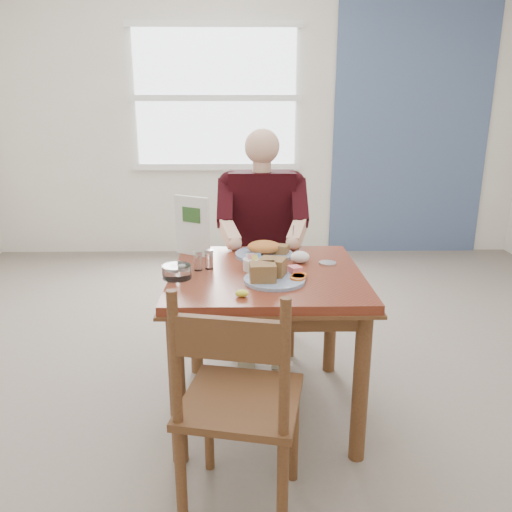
{
  "coord_description": "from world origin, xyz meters",
  "views": [
    {
      "loc": [
        -0.09,
        -2.26,
        1.49
      ],
      "look_at": [
        -0.05,
        0.0,
        0.83
      ],
      "focal_mm": 35.0,
      "sensor_mm": 36.0,
      "label": 1
    }
  ],
  "objects_px": {
    "chair_far": "(261,273)",
    "chair_near": "(238,405)",
    "near_plate": "(272,274)",
    "diner": "(262,226)",
    "table": "(266,293)",
    "far_plate": "(265,250)"
  },
  "relations": [
    {
      "from": "chair_far",
      "to": "chair_near",
      "type": "height_order",
      "value": "same"
    },
    {
      "from": "chair_near",
      "to": "chair_far",
      "type": "bearing_deg",
      "value": 85.21
    },
    {
      "from": "chair_near",
      "to": "near_plate",
      "type": "relative_size",
      "value": 3.09
    },
    {
      "from": "diner",
      "to": "near_plate",
      "type": "xyz_separation_m",
      "value": [
        0.02,
        -0.85,
        -0.03
      ]
    },
    {
      "from": "chair_far",
      "to": "chair_near",
      "type": "relative_size",
      "value": 1.0
    },
    {
      "from": "table",
      "to": "chair_near",
      "type": "relative_size",
      "value": 0.97
    },
    {
      "from": "chair_near",
      "to": "table",
      "type": "bearing_deg",
      "value": 79.85
    },
    {
      "from": "table",
      "to": "far_plate",
      "type": "relative_size",
      "value": 2.36
    },
    {
      "from": "table",
      "to": "chair_near",
      "type": "xyz_separation_m",
      "value": [
        -0.13,
        -0.7,
        -0.16
      ]
    },
    {
      "from": "chair_far",
      "to": "near_plate",
      "type": "bearing_deg",
      "value": -88.75
    },
    {
      "from": "diner",
      "to": "table",
      "type": "bearing_deg",
      "value": -90.0
    },
    {
      "from": "near_plate",
      "to": "chair_far",
      "type": "bearing_deg",
      "value": 91.25
    },
    {
      "from": "table",
      "to": "chair_near",
      "type": "height_order",
      "value": "chair_near"
    },
    {
      "from": "chair_far",
      "to": "chair_near",
      "type": "distance_m",
      "value": 1.5
    },
    {
      "from": "far_plate",
      "to": "chair_far",
      "type": "bearing_deg",
      "value": 90.43
    },
    {
      "from": "diner",
      "to": "near_plate",
      "type": "height_order",
      "value": "diner"
    },
    {
      "from": "near_plate",
      "to": "table",
      "type": "bearing_deg",
      "value": 98.22
    },
    {
      "from": "table",
      "to": "diner",
      "type": "relative_size",
      "value": 0.66
    },
    {
      "from": "far_plate",
      "to": "table",
      "type": "bearing_deg",
      "value": -90.9
    },
    {
      "from": "table",
      "to": "chair_near",
      "type": "distance_m",
      "value": 0.73
    },
    {
      "from": "table",
      "to": "chair_far",
      "type": "height_order",
      "value": "chair_far"
    },
    {
      "from": "table",
      "to": "far_plate",
      "type": "height_order",
      "value": "far_plate"
    }
  ]
}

